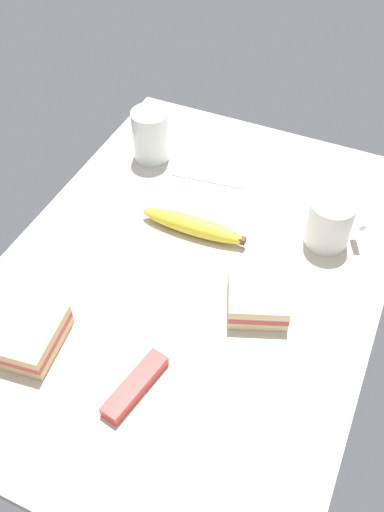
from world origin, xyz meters
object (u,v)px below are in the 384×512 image
sandwich_main (258,296)px  snack_bar (135,386)px  paper_napkin (217,159)px  coffee_mug_black (330,222)px  banana (193,226)px  glass_of_milk (151,137)px  sandwich_side (27,334)px

sandwich_main → snack_bar: (21.77, -10.82, -1.20)cm
snack_bar → paper_napkin: size_ratio=0.80×
coffee_mug_black → paper_napkin: bearing=-117.0°
banana → glass_of_milk: bearing=-135.2°
sandwich_main → coffee_mug_black: bearing=160.9°
sandwich_side → paper_napkin: (-53.81, 9.37, -2.05)cm
sandwich_side → snack_bar: 18.91cm
sandwich_side → snack_bar: bearing=88.9°
sandwich_main → snack_bar: bearing=-26.4°
glass_of_milk → banana: glass_of_milk is taller
sandwich_side → snack_bar: (0.38, 18.87, -1.20)cm
sandwich_main → sandwich_side: same height
snack_bar → coffee_mug_black: bearing=167.8°
snack_bar → banana: bearing=-159.5°
coffee_mug_black → glass_of_milk: glass_of_milk is taller
coffee_mug_black → snack_bar: bearing=-23.1°
coffee_mug_black → glass_of_milk: bearing=-103.1°
banana → snack_bar: 33.03cm
coffee_mug_black → sandwich_main: size_ratio=0.76×
banana → snack_bar: banana is taller
sandwich_side → banana: sandwich_side is taller
sandwich_side → paper_napkin: 54.66cm
glass_of_milk → sandwich_main: bearing=50.0°
banana → paper_napkin: banana is taller
paper_napkin → glass_of_milk: bearing=-71.7°
sandwich_main → banana: size_ratio=0.65×
sandwich_main → sandwich_side: 36.59cm
paper_napkin → banana: bearing=10.5°
snack_bar → glass_of_milk: bearing=-144.6°
glass_of_milk → paper_napkin: bearing=108.3°
banana → snack_bar: (32.56, 5.48, -0.78)cm
sandwich_main → snack_bar: size_ratio=1.09×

